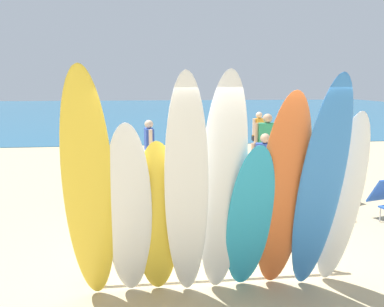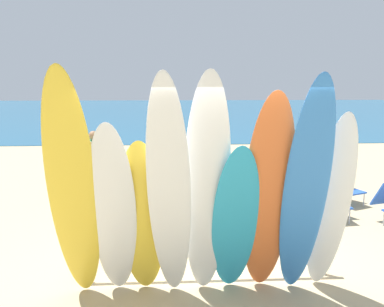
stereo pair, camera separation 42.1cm
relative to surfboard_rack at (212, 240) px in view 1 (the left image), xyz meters
name	(u,v)px [view 1 (the left image)]	position (x,y,z in m)	size (l,w,h in m)	color
ground	(166,136)	(0.00, 14.00, -0.50)	(60.00, 60.00, 0.00)	tan
ocean_water	(157,110)	(0.00, 31.07, -0.49)	(60.00, 40.00, 0.02)	#235B7F
surfboard_rack	(212,240)	(0.00, 0.00, 0.00)	(3.30, 0.07, 0.63)	brown
surfboard_yellow_0	(89,196)	(-1.44, -0.72, 0.86)	(0.53, 0.08, 2.85)	yellow
surfboard_white_1	(129,216)	(-1.04, -0.60, 0.59)	(0.52, 0.08, 2.27)	white
surfboard_yellow_2	(157,221)	(-0.73, -0.52, 0.48)	(0.53, 0.07, 2.02)	yellow
surfboard_white_3	(187,196)	(-0.41, -0.76, 0.83)	(0.47, 0.08, 2.80)	white
surfboard_white_4	(222,192)	(0.00, -0.64, 0.84)	(0.52, 0.06, 2.77)	white
surfboard_teal_5	(250,221)	(0.34, -0.57, 0.46)	(0.53, 0.07, 2.00)	#289EC6
surfboard_orange_6	(282,198)	(0.69, -0.64, 0.74)	(0.56, 0.07, 2.60)	orange
surfboard_blue_7	(319,194)	(1.07, -0.78, 0.83)	(0.48, 0.07, 2.80)	#337AD1
surfboard_white_8	(342,203)	(1.46, -0.55, 0.63)	(0.47, 0.06, 2.33)	white
beachgoer_photographing	(259,132)	(2.85, 7.89, 0.41)	(0.51, 0.39, 1.58)	beige
beachgoer_midbeach	(267,142)	(2.23, 4.95, 0.51)	(0.66, 0.28, 1.75)	tan
beachgoer_by_water	(90,161)	(-2.09, 3.72, 0.36)	(0.39, 0.56, 1.50)	#9E704C
beachgoer_near_rack	(264,164)	(1.59, 3.01, 0.36)	(0.56, 0.27, 1.50)	tan
beachgoer_strolling	(149,146)	(-0.80, 5.27, 0.42)	(0.41, 0.60, 1.59)	beige
beach_chair_red	(328,194)	(2.60, 2.15, -0.07)	(0.56, 0.72, 0.82)	#B7B7BC
beach_chair_striped	(338,181)	(3.27, 3.05, -0.07)	(0.71, 0.80, 0.83)	#B7B7BC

